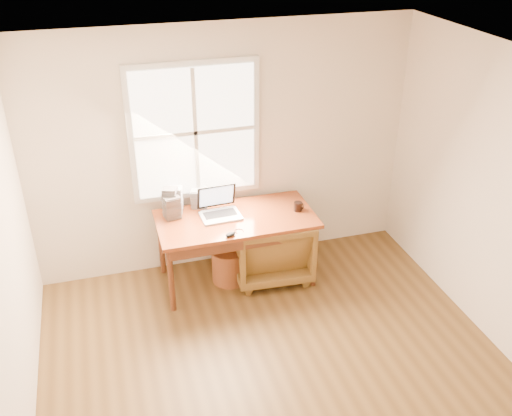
{
  "coord_description": "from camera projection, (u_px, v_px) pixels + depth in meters",
  "views": [
    {
      "loc": [
        -1.22,
        -3.07,
        3.6
      ],
      "look_at": [
        0.17,
        1.65,
        0.91
      ],
      "focal_mm": 40.0,
      "sensor_mm": 36.0,
      "label": 1
    }
  ],
  "objects": [
    {
      "name": "desk",
      "position": [
        236.0,
        219.0,
        5.77
      ],
      "size": [
        1.6,
        0.8,
        0.04
      ],
      "primitive_type": "cube",
      "color": "brown",
      "rests_on": "room_shell"
    },
    {
      "name": "cd_stack_a",
      "position": [
        175.0,
        200.0,
        5.79
      ],
      "size": [
        0.17,
        0.16,
        0.28
      ],
      "primitive_type": "cube",
      "rotation": [
        0.0,
        0.0,
        -0.28
      ],
      "color": "silver",
      "rests_on": "desk"
    },
    {
      "name": "wicker_stool",
      "position": [
        229.0,
        265.0,
        6.01
      ],
      "size": [
        0.47,
        0.47,
        0.37
      ],
      "primitive_type": "cylinder",
      "rotation": [
        0.0,
        0.0,
        -0.31
      ],
      "color": "brown",
      "rests_on": "room_shell"
    },
    {
      "name": "mouse",
      "position": [
        230.0,
        234.0,
        5.44
      ],
      "size": [
        0.13,
        0.1,
        0.04
      ],
      "primitive_type": "ellipsoid",
      "rotation": [
        0.0,
        0.0,
        0.43
      ],
      "color": "black",
      "rests_on": "desk"
    },
    {
      "name": "armchair",
      "position": [
        270.0,
        244.0,
        6.03
      ],
      "size": [
        0.84,
        0.86,
        0.74
      ],
      "primitive_type": "imported",
      "rotation": [
        0.0,
        0.0,
        3.08
      ],
      "color": "brown",
      "rests_on": "room_shell"
    },
    {
      "name": "laptop",
      "position": [
        220.0,
        203.0,
        5.69
      ],
      "size": [
        0.46,
        0.48,
        0.32
      ],
      "primitive_type": null,
      "rotation": [
        0.0,
        0.0,
        0.05
      ],
      "color": "silver",
      "rests_on": "desk"
    },
    {
      "name": "cd_stack_b",
      "position": [
        172.0,
        207.0,
        5.7
      ],
      "size": [
        0.18,
        0.16,
        0.24
      ],
      "primitive_type": "cube",
      "rotation": [
        0.0,
        0.0,
        0.18
      ],
      "color": "#242429",
      "rests_on": "desk"
    },
    {
      "name": "cd_stack_c",
      "position": [
        171.0,
        202.0,
        5.73
      ],
      "size": [
        0.17,
        0.16,
        0.31
      ],
      "primitive_type": "cube",
      "rotation": [
        0.0,
        0.0,
        -0.4
      ],
      "color": "gray",
      "rests_on": "desk"
    },
    {
      "name": "room_shell",
      "position": [
        289.0,
        257.0,
        4.11
      ],
      "size": [
        4.04,
        4.54,
        2.64
      ],
      "color": "brown",
      "rests_on": "ground"
    },
    {
      "name": "coffee_mug",
      "position": [
        298.0,
        207.0,
        5.86
      ],
      "size": [
        0.1,
        0.1,
        0.1
      ],
      "primitive_type": "cylinder",
      "rotation": [
        0.0,
        0.0,
        -0.2
      ],
      "color": "black",
      "rests_on": "desk"
    },
    {
      "name": "cd_stack_d",
      "position": [
        199.0,
        198.0,
        5.92
      ],
      "size": [
        0.19,
        0.17,
        0.2
      ],
      "primitive_type": "cube",
      "rotation": [
        0.0,
        0.0,
        -0.25
      ],
      "color": "#B8BEC4",
      "rests_on": "desk"
    }
  ]
}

